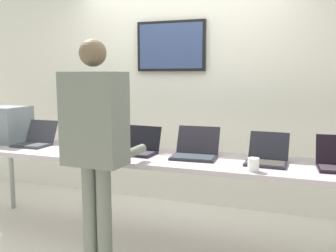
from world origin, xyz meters
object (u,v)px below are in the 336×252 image
(laptop_station_2, at_px, (138,147))
(laptop_station_4, at_px, (267,156))
(equipment_box, at_px, (8,124))
(laptop_station_1, at_px, (86,143))
(coffee_mug, at_px, (253,165))
(laptop_station_0, at_px, (35,140))
(workbench, at_px, (144,160))
(person, at_px, (96,135))
(laptop_station_3, at_px, (195,150))

(laptop_station_2, distance_m, laptop_station_4, 1.12)
(equipment_box, bearing_deg, laptop_station_4, -1.59)
(laptop_station_1, relative_size, coffee_mug, 3.60)
(laptop_station_2, bearing_deg, laptop_station_0, 179.97)
(laptop_station_0, relative_size, laptop_station_2, 0.96)
(coffee_mug, bearing_deg, workbench, 165.65)
(workbench, bearing_deg, person, -100.04)
(laptop_station_0, relative_size, person, 0.20)
(laptop_station_4, height_order, coffee_mug, laptop_station_4)
(laptop_station_1, xyz_separation_m, person, (0.52, -0.67, 0.20))
(equipment_box, xyz_separation_m, laptop_station_1, (0.97, -0.06, -0.13))
(laptop_station_0, height_order, laptop_station_1, laptop_station_1)
(laptop_station_1, xyz_separation_m, coffee_mug, (1.60, -0.30, -0.01))
(equipment_box, xyz_separation_m, laptop_station_2, (1.53, -0.08, -0.13))
(equipment_box, relative_size, laptop_station_1, 1.14)
(workbench, xyz_separation_m, laptop_station_0, (-1.20, 0.03, 0.10))
(laptop_station_2, height_order, laptop_station_4, laptop_station_2)
(equipment_box, height_order, laptop_station_0, equipment_box)
(workbench, height_order, laptop_station_3, laptop_station_3)
(laptop_station_2, bearing_deg, person, -93.64)
(laptop_station_4, bearing_deg, laptop_station_3, 177.99)
(laptop_station_3, bearing_deg, laptop_station_0, -179.14)
(laptop_station_4, bearing_deg, person, -150.35)
(coffee_mug, bearing_deg, laptop_station_3, 149.56)
(laptop_station_2, xyz_separation_m, laptop_station_4, (1.12, 0.00, -0.00))
(laptop_station_2, bearing_deg, laptop_station_4, 0.24)
(laptop_station_0, relative_size, laptop_station_4, 0.98)
(laptop_station_2, bearing_deg, equipment_box, 177.08)
(laptop_station_0, height_order, person, person)
(laptop_station_4, bearing_deg, workbench, -177.95)
(laptop_station_2, height_order, person, person)
(equipment_box, bearing_deg, workbench, -3.96)
(laptop_station_3, bearing_deg, laptop_station_1, -179.65)
(laptop_station_4, xyz_separation_m, coffee_mug, (-0.07, -0.29, -0.01))
(laptop_station_0, xyz_separation_m, laptop_station_1, (0.57, 0.02, 0.00))
(laptop_station_0, height_order, laptop_station_4, laptop_station_0)
(person, xyz_separation_m, coffee_mug, (1.09, 0.37, -0.21))
(workbench, xyz_separation_m, equipment_box, (-1.60, 0.11, 0.23))
(laptop_station_3, bearing_deg, equipment_box, 178.54)
(equipment_box, height_order, laptop_station_1, equipment_box)
(laptop_station_2, xyz_separation_m, person, (-0.04, -0.65, 0.21))
(laptop_station_1, bearing_deg, coffee_mug, -10.66)
(laptop_station_1, height_order, laptop_station_4, laptop_station_1)
(laptop_station_0, bearing_deg, coffee_mug, -7.42)
(workbench, xyz_separation_m, laptop_station_3, (0.45, 0.06, 0.10))
(laptop_station_2, bearing_deg, coffee_mug, -15.13)
(laptop_station_0, xyz_separation_m, person, (1.09, -0.66, 0.21))
(laptop_station_0, height_order, laptop_station_2, laptop_station_0)
(person, bearing_deg, laptop_station_0, 148.96)
(laptop_station_3, xyz_separation_m, person, (-0.56, -0.68, 0.20))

